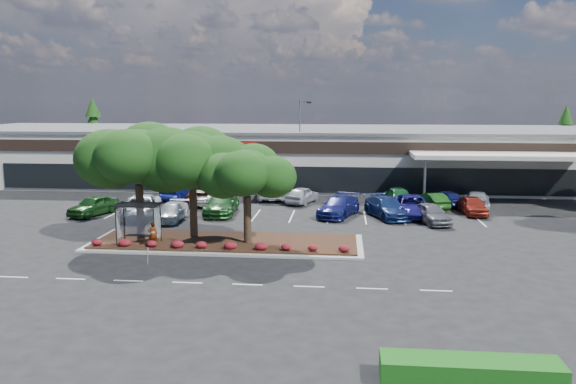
# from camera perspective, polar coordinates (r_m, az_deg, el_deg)

# --- Properties ---
(ground) EXTENTS (160.00, 160.00, 0.00)m
(ground) POSITION_cam_1_polar(r_m,az_deg,el_deg) (33.46, -4.32, -7.13)
(ground) COLOR black
(ground) RESTS_ON ground
(retail_store) EXTENTS (80.40, 25.20, 6.25)m
(retail_store) POSITION_cam_1_polar(r_m,az_deg,el_deg) (66.04, 0.77, 3.85)
(retail_store) COLOR beige
(retail_store) RESTS_ON ground
(landscape_island) EXTENTS (18.00, 6.00, 0.26)m
(landscape_island) POSITION_cam_1_polar(r_m,az_deg,el_deg) (37.58, -6.29, -5.12)
(landscape_island) COLOR #9C9C97
(landscape_island) RESTS_ON ground
(lane_markings) EXTENTS (33.12, 20.06, 0.01)m
(lane_markings) POSITION_cam_1_polar(r_m,az_deg,el_deg) (43.46, -2.14, -3.25)
(lane_markings) COLOR silver
(lane_markings) RESTS_ON ground
(shrub_row) EXTENTS (17.00, 0.80, 0.50)m
(shrub_row) POSITION_cam_1_polar(r_m,az_deg,el_deg) (35.50, -7.00, -5.35)
(shrub_row) COLOR maroon
(shrub_row) RESTS_ON landscape_island
(bus_shelter) EXTENTS (2.75, 1.55, 2.59)m
(bus_shelter) POSITION_cam_1_polar(r_m,az_deg,el_deg) (37.64, -14.91, -1.95)
(bus_shelter) COLOR black
(bus_shelter) RESTS_ON landscape_island
(island_tree_west) EXTENTS (7.20, 7.20, 7.89)m
(island_tree_west) POSITION_cam_1_polar(r_m,az_deg,el_deg) (38.94, -14.92, 1.25)
(island_tree_west) COLOR #103A11
(island_tree_west) RESTS_ON landscape_island
(island_tree_mid) EXTENTS (6.60, 6.60, 7.32)m
(island_tree_mid) POSITION_cam_1_polar(r_m,az_deg,el_deg) (38.57, -9.66, 0.93)
(island_tree_mid) COLOR #103A11
(island_tree_mid) RESTS_ON landscape_island
(island_tree_east) EXTENTS (5.80, 5.80, 6.50)m
(island_tree_east) POSITION_cam_1_polar(r_m,az_deg,el_deg) (36.32, -4.17, -0.13)
(island_tree_east) COLOR #103A11
(island_tree_east) RESTS_ON landscape_island
(hedge_south_east) EXTENTS (6.00, 1.30, 0.90)m
(hedge_south_east) POSITION_cam_1_polar(r_m,az_deg,el_deg) (20.69, 18.03, -17.00)
(hedge_south_east) COLOR #134A0C
(hedge_south_east) RESTS_ON ground
(conifer_north_west) EXTENTS (4.40, 4.40, 10.00)m
(conifer_north_west) POSITION_cam_1_polar(r_m,az_deg,el_deg) (85.50, -19.11, 5.83)
(conifer_north_west) COLOR #103A11
(conifer_north_west) RESTS_ON ground
(conifer_north_east) EXTENTS (3.96, 3.96, 9.00)m
(conifer_north_east) POSITION_cam_1_polar(r_m,az_deg,el_deg) (80.90, 26.25, 4.86)
(conifer_north_east) COLOR #103A11
(conifer_north_east) RESTS_ON ground
(person_waiting) EXTENTS (0.68, 0.58, 1.57)m
(person_waiting) POSITION_cam_1_polar(r_m,az_deg,el_deg) (36.73, -13.57, -4.19)
(person_waiting) COLOR #594C47
(person_waiting) RESTS_ON landscape_island
(light_pole) EXTENTS (1.43, 0.50, 9.44)m
(light_pole) POSITION_cam_1_polar(r_m,az_deg,el_deg) (58.41, 1.29, 4.13)
(light_pole) COLOR #9C9C97
(light_pole) RESTS_ON ground
(survey_stake) EXTENTS (0.07, 0.14, 1.01)m
(survey_stake) POSITION_cam_1_polar(r_m,az_deg,el_deg) (33.76, -14.06, -6.10)
(survey_stake) COLOR tan
(survey_stake) RESTS_ON ground
(car_0) EXTENTS (3.33, 5.13, 1.62)m
(car_0) POSITION_cam_1_polar(r_m,az_deg,el_deg) (49.29, -19.16, -1.31)
(car_0) COLOR #174218
(car_0) RESTS_ON ground
(car_1) EXTENTS (4.19, 6.62, 1.70)m
(car_1) POSITION_cam_1_polar(r_m,az_deg,el_deg) (47.44, -14.68, -1.44)
(car_1) COLOR silver
(car_1) RESTS_ON ground
(car_2) EXTENTS (1.97, 4.73, 1.37)m
(car_2) POSITION_cam_1_polar(r_m,az_deg,el_deg) (45.56, -11.74, -1.98)
(car_2) COLOR silver
(car_2) RESTS_ON ground
(car_3) EXTENTS (2.66, 6.02, 1.72)m
(car_3) POSITION_cam_1_polar(r_m,az_deg,el_deg) (47.38, -6.77, -1.20)
(car_3) COLOR #1D4E20
(car_3) RESTS_ON ground
(car_4) EXTENTS (4.01, 6.09, 1.64)m
(car_4) POSITION_cam_1_polar(r_m,az_deg,el_deg) (46.35, 5.17, -1.46)
(car_4) COLOR navy
(car_4) RESTS_ON ground
(car_5) EXTENTS (4.11, 6.08, 1.64)m
(car_5) POSITION_cam_1_polar(r_m,az_deg,el_deg) (46.34, 10.02, -1.57)
(car_5) COLOR navy
(car_5) RESTS_ON ground
(car_6) EXTENTS (2.98, 4.88, 1.55)m
(car_6) POSITION_cam_1_polar(r_m,az_deg,el_deg) (44.92, 14.37, -2.12)
(car_6) COLOR slate
(car_6) RESTS_ON ground
(car_7) EXTENTS (2.97, 6.17, 1.69)m
(car_7) POSITION_cam_1_polar(r_m,az_deg,el_deg) (47.24, 12.47, -1.41)
(car_7) COLOR navy
(car_7) RESTS_ON ground
(car_8) EXTENTS (2.02, 4.53, 1.51)m
(car_8) POSITION_cam_1_polar(r_m,az_deg,el_deg) (49.41, 18.25, -1.30)
(car_8) COLOR maroon
(car_8) RESTS_ON ground
(car_9) EXTENTS (2.40, 5.30, 1.69)m
(car_9) POSITION_cam_1_polar(r_m,az_deg,el_deg) (55.01, -11.02, 0.14)
(car_9) COLOR #0C1356
(car_9) RESTS_ON ground
(car_10) EXTENTS (2.92, 5.74, 1.55)m
(car_10) POSITION_cam_1_polar(r_m,az_deg,el_deg) (53.33, -8.40, -0.15)
(car_10) COLOR maroon
(car_10) RESTS_ON ground
(car_11) EXTENTS (3.46, 5.47, 1.41)m
(car_11) POSITION_cam_1_polar(r_m,az_deg,el_deg) (51.76, -8.67, -0.52)
(car_11) COLOR #B1B1B1
(car_11) RESTS_ON ground
(car_12) EXTENTS (3.11, 6.23, 1.70)m
(car_12) POSITION_cam_1_polar(r_m,az_deg,el_deg) (54.37, -1.42, 0.21)
(car_12) COLOR silver
(car_12) RESTS_ON ground
(car_13) EXTENTS (3.28, 4.92, 1.56)m
(car_13) POSITION_cam_1_polar(r_m,az_deg,el_deg) (51.96, 1.46, -0.30)
(car_13) COLOR #ABACB6
(car_13) RESTS_ON ground
(car_14) EXTENTS (2.71, 5.19, 1.68)m
(car_14) POSITION_cam_1_polar(r_m,az_deg,el_deg) (52.20, 11.01, -0.35)
(car_14) COLOR #17572A
(car_14) RESTS_ON ground
(car_15) EXTENTS (3.28, 4.58, 1.45)m
(car_15) POSITION_cam_1_polar(r_m,az_deg,el_deg) (52.55, 15.72, -0.60)
(car_15) COLOR navy
(car_15) RESTS_ON ground
(car_16) EXTENTS (2.63, 4.59, 1.43)m
(car_16) POSITION_cam_1_polar(r_m,az_deg,el_deg) (51.06, 14.44, -0.84)
(car_16) COLOR #1A4E15
(car_16) RESTS_ON ground
(car_17) EXTENTS (3.22, 5.61, 1.53)m
(car_17) POSITION_cam_1_polar(r_m,az_deg,el_deg) (52.13, 18.63, -0.77)
(car_17) COLOR #A0A6AC
(car_17) RESTS_ON ground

